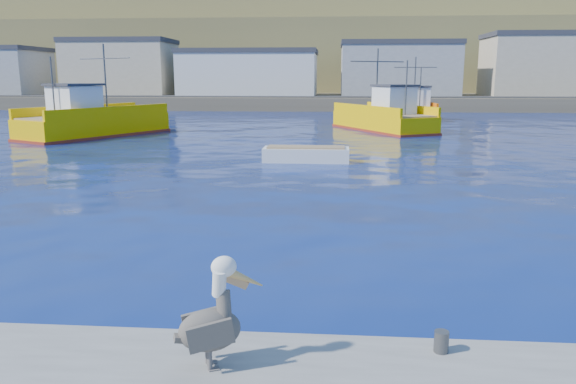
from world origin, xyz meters
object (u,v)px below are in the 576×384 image
Objects in this scene: trawler_yellow_b at (385,118)px; pelican at (213,321)px; boat_orange at (415,109)px; skiff_mid at (306,156)px; trawler_yellow_a at (93,122)px.

pelican is (-5.47, -37.71, 0.15)m from trawler_yellow_b.
boat_orange reaches higher than pelican.
pelican reaches higher than skiff_mid.
trawler_yellow_b is at bearing 72.26° from skiff_mid.
skiff_mid is 2.88× the size of pelican.
trawler_yellow_b is 2.50× the size of skiff_mid.
trawler_yellow_b is 12.33m from boat_orange.
trawler_yellow_b is 1.34× the size of boat_orange.
boat_orange is (24.95, 17.37, -0.02)m from trawler_yellow_a.
pelican is (-9.47, -49.38, 0.12)m from boat_orange.
trawler_yellow_a is at bearing -164.77° from trawler_yellow_b.
trawler_yellow_b reaches higher than pelican.
trawler_yellow_b is 17.42m from skiff_mid.
boat_orange is at bearing 71.08° from trawler_yellow_b.
boat_orange is 5.37× the size of pelican.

